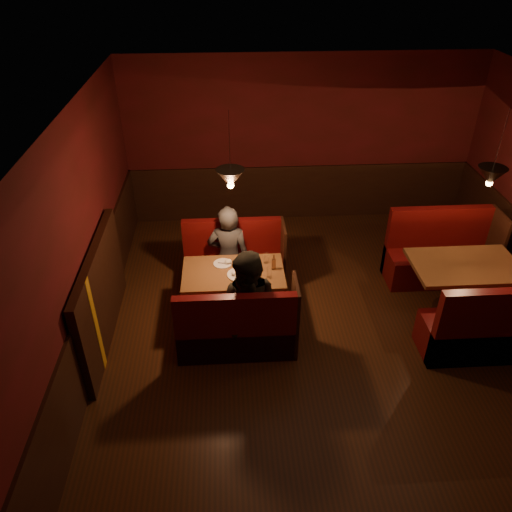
{
  "coord_description": "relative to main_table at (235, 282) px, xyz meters",
  "views": [
    {
      "loc": [
        -1.3,
        -4.64,
        4.48
      ],
      "look_at": [
        -0.96,
        0.73,
        0.95
      ],
      "focal_mm": 35.0,
      "sensor_mm": 36.0,
      "label": 1
    }
  ],
  "objects": [
    {
      "name": "main_table",
      "position": [
        0.0,
        0.0,
        0.0
      ],
      "size": [
        1.34,
        0.81,
        0.94
      ],
      "color": "brown",
      "rests_on": "ground"
    },
    {
      "name": "room",
      "position": [
        0.97,
        -0.68,
        0.5
      ],
      "size": [
        6.02,
        7.02,
        2.92
      ],
      "color": "#361F10",
      "rests_on": "ground"
    },
    {
      "name": "second_bench_near",
      "position": [
        3.09,
        -0.98,
        -0.2
      ],
      "size": [
        1.56,
        0.58,
        1.11
      ],
      "color": "#580A0A",
      "rests_on": "ground"
    },
    {
      "name": "diner_b",
      "position": [
        0.18,
        -0.7,
        0.33
      ],
      "size": [
        1.03,
        0.91,
        1.76
      ],
      "primitive_type": "imported",
      "rotation": [
        0.0,
        0.0,
        -0.34
      ],
      "color": "black",
      "rests_on": "ground"
    },
    {
      "name": "diner_a",
      "position": [
        -0.07,
        0.68,
        0.28
      ],
      "size": [
        0.64,
        0.45,
        1.67
      ],
      "primitive_type": "imported",
      "rotation": [
        0.0,
        0.0,
        3.05
      ],
      "color": "#39393A",
      "rests_on": "ground"
    },
    {
      "name": "second_bench_far",
      "position": [
        3.09,
        0.7,
        -0.2
      ],
      "size": [
        1.56,
        0.58,
        1.11
      ],
      "color": "#580A0A",
      "rests_on": "ground"
    },
    {
      "name": "second_table",
      "position": [
        3.05,
        -0.14,
        0.04
      ],
      "size": [
        1.41,
        0.9,
        0.79
      ],
      "color": "brown",
      "rests_on": "ground"
    },
    {
      "name": "main_bench_near",
      "position": [
        0.02,
        -0.76,
        -0.23
      ],
      "size": [
        1.47,
        0.53,
        1.0
      ],
      "color": "#580A0A",
      "rests_on": "ground"
    },
    {
      "name": "main_bench_far",
      "position": [
        0.02,
        0.76,
        -0.23
      ],
      "size": [
        1.47,
        0.53,
        1.0
      ],
      "color": "#580A0A",
      "rests_on": "ground"
    }
  ]
}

